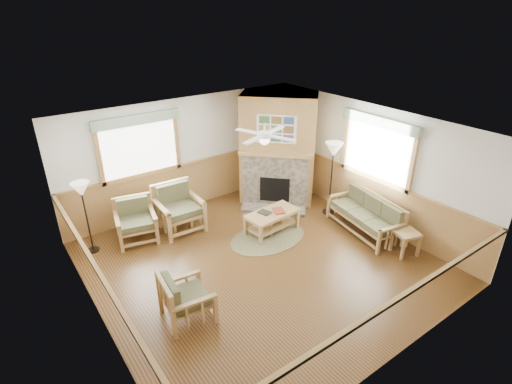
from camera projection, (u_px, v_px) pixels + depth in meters
floor at (260, 262)px, 7.87m from camera, size 6.00×6.00×0.01m
ceiling at (261, 130)px, 6.69m from camera, size 6.00×6.00×0.01m
wall_back at (186, 155)px, 9.47m from camera, size 6.00×0.02×2.70m
wall_front at (400, 288)px, 5.09m from camera, size 6.00×0.02×2.70m
wall_left at (92, 257)px, 5.70m from camera, size 0.02×6.00×2.70m
wall_right at (369, 165)px, 8.86m from camera, size 0.02×6.00×2.70m
wainscot at (261, 238)px, 7.63m from camera, size 6.00×6.00×1.10m
fireplace at (278, 148)px, 9.86m from camera, size 3.11×3.11×2.70m
window_back at (135, 113)px, 8.34m from camera, size 1.90×0.16×1.50m
window_right at (383, 115)px, 8.18m from camera, size 0.16×1.90×1.50m
ceiling_fan at (265, 125)px, 7.09m from camera, size 1.59×1.59×0.36m
sofa at (364, 215)px, 8.75m from camera, size 1.87×1.02×0.82m
armchair_back_left at (136, 221)px, 8.42m from camera, size 0.95×0.95×0.89m
armchair_back_right at (179, 209)px, 8.80m from camera, size 0.94×0.94×1.02m
armchair_left at (187, 297)px, 6.33m from camera, size 0.82×0.82×0.83m
coffee_table at (272, 222)px, 8.83m from camera, size 1.22×0.68×0.47m
end_table_chairs at (178, 216)px, 8.95m from camera, size 0.55×0.53×0.57m
end_table_sofa at (405, 243)px, 8.04m from camera, size 0.56×0.54×0.51m
footstool at (270, 223)px, 8.88m from camera, size 0.51×0.51×0.38m
braided_rug at (268, 238)px, 8.66m from camera, size 2.16×2.16×0.01m
floor_lamp_left at (87, 218)px, 7.90m from camera, size 0.42×0.42×1.55m
floor_lamp_right at (331, 179)px, 9.31m from camera, size 0.49×0.49×1.79m
book_red at (279, 210)px, 8.75m from camera, size 0.32×0.36×0.03m
book_dark at (265, 212)px, 8.68m from camera, size 0.27×0.31×0.02m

